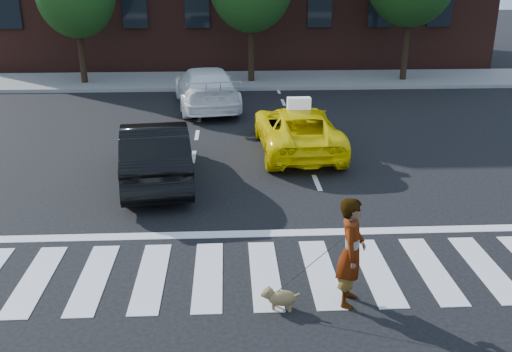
% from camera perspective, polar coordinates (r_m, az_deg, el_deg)
% --- Properties ---
extents(ground, '(120.00, 120.00, 0.00)m').
position_cam_1_polar(ground, '(10.24, 0.89, -9.77)').
color(ground, black).
rests_on(ground, ground).
extents(crosswalk, '(13.00, 2.40, 0.01)m').
position_cam_1_polar(crosswalk, '(10.24, 0.89, -9.74)').
color(crosswalk, silver).
rests_on(crosswalk, ground).
extents(stop_line, '(12.00, 0.30, 0.01)m').
position_cam_1_polar(stop_line, '(11.65, 0.37, -5.78)').
color(stop_line, silver).
rests_on(stop_line, ground).
extents(sidewalk_far, '(30.00, 4.00, 0.15)m').
position_cam_1_polar(sidewalk_far, '(26.82, -1.60, 9.55)').
color(sidewalk_far, slate).
rests_on(sidewalk_far, ground).
extents(taxi, '(2.36, 4.82, 1.32)m').
position_cam_1_polar(taxi, '(16.58, 4.15, 4.68)').
color(taxi, '#FFE305').
rests_on(taxi, ground).
extents(black_sedan, '(2.21, 4.78, 1.52)m').
position_cam_1_polar(black_sedan, '(14.43, -10.04, 2.40)').
color(black_sedan, black).
rests_on(black_sedan, ground).
extents(white_suv, '(2.87, 5.56, 1.54)m').
position_cam_1_polar(white_suv, '(21.81, -5.01, 8.80)').
color(white_suv, white).
rests_on(white_suv, ground).
extents(woman, '(0.62, 0.77, 1.82)m').
position_cam_1_polar(woman, '(9.15, 9.51, -7.51)').
color(woman, '#999999').
rests_on(woman, ground).
extents(dog, '(0.63, 0.33, 0.36)m').
position_cam_1_polar(dog, '(9.22, 2.33, -12.02)').
color(dog, '#865F44').
rests_on(dog, ground).
extents(taxi_sign, '(0.66, 0.30, 0.32)m').
position_cam_1_polar(taxi_sign, '(16.18, 4.31, 7.27)').
color(taxi_sign, white).
rests_on(taxi_sign, taxi).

